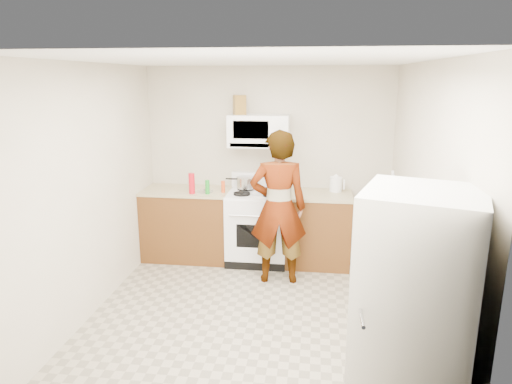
% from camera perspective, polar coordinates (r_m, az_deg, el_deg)
% --- Properties ---
extents(floor, '(3.60, 3.60, 0.00)m').
position_cam_1_polar(floor, '(4.78, -0.86, -15.38)').
color(floor, gray).
rests_on(floor, ground).
extents(back_wall, '(3.20, 0.02, 2.50)m').
position_cam_1_polar(back_wall, '(6.04, 1.52, 3.60)').
color(back_wall, beige).
rests_on(back_wall, floor).
extents(right_wall, '(0.02, 3.60, 2.50)m').
position_cam_1_polar(right_wall, '(4.37, 20.16, -1.38)').
color(right_wall, beige).
rests_on(right_wall, floor).
extents(cabinet_left, '(1.12, 0.62, 0.90)m').
position_cam_1_polar(cabinet_left, '(6.14, -8.54, -4.08)').
color(cabinet_left, brown).
rests_on(cabinet_left, floor).
extents(counter_left, '(1.14, 0.64, 0.03)m').
position_cam_1_polar(counter_left, '(6.01, -8.71, 0.16)').
color(counter_left, tan).
rests_on(counter_left, cabinet_left).
extents(cabinet_right, '(0.80, 0.62, 0.90)m').
position_cam_1_polar(cabinet_right, '(5.92, 7.75, -4.76)').
color(cabinet_right, brown).
rests_on(cabinet_right, floor).
extents(counter_right, '(0.82, 0.64, 0.03)m').
position_cam_1_polar(counter_right, '(5.79, 7.90, -0.37)').
color(counter_right, tan).
rests_on(counter_right, cabinet_right).
extents(gas_range, '(0.76, 0.65, 1.13)m').
position_cam_1_polar(gas_range, '(5.94, 0.20, -4.19)').
color(gas_range, white).
rests_on(gas_range, floor).
extents(microwave, '(0.76, 0.38, 0.40)m').
position_cam_1_polar(microwave, '(5.80, 0.37, 7.67)').
color(microwave, white).
rests_on(microwave, back_wall).
extents(person, '(0.70, 0.50, 1.80)m').
position_cam_1_polar(person, '(5.25, 2.80, -1.97)').
color(person, tan).
rests_on(person, floor).
extents(fridge, '(0.88, 0.88, 1.70)m').
position_cam_1_polar(fridge, '(3.21, 19.12, -14.70)').
color(fridge, silver).
rests_on(fridge, floor).
extents(kettle, '(0.19, 0.19, 0.19)m').
position_cam_1_polar(kettle, '(5.91, 9.94, 0.96)').
color(kettle, white).
rests_on(kettle, counter_right).
extents(jug, '(0.18, 0.18, 0.24)m').
position_cam_1_polar(jug, '(5.80, -2.08, 10.83)').
color(jug, brown).
rests_on(jug, microwave).
extents(saucepan, '(0.33, 0.33, 0.14)m').
position_cam_1_polar(saucepan, '(5.94, -1.20, 1.18)').
color(saucepan, '#B4B4B9').
rests_on(saucepan, gas_range).
extents(tray, '(0.28, 0.21, 0.05)m').
position_cam_1_polar(tray, '(5.69, 0.94, -0.11)').
color(tray, white).
rests_on(tray, gas_range).
extents(bottle_spray, '(0.09, 0.09, 0.26)m').
position_cam_1_polar(bottle_spray, '(5.76, -8.03, 1.06)').
color(bottle_spray, red).
rests_on(bottle_spray, counter_left).
extents(bottle_hot_sauce, '(0.06, 0.06, 0.15)m').
position_cam_1_polar(bottle_hot_sauce, '(5.78, -4.14, 0.66)').
color(bottle_hot_sauce, '#D44617').
rests_on(bottle_hot_sauce, counter_left).
extents(bottle_green_cap, '(0.07, 0.07, 0.18)m').
position_cam_1_polar(bottle_green_cap, '(5.73, -6.09, 0.62)').
color(bottle_green_cap, '#188721').
rests_on(bottle_green_cap, counter_left).
extents(pot_lid, '(0.26, 0.26, 0.01)m').
position_cam_1_polar(pot_lid, '(5.86, -6.38, 0.08)').
color(pot_lid, silver).
rests_on(pot_lid, counter_left).
extents(broom, '(0.29, 0.15, 1.35)m').
position_cam_1_polar(broom, '(5.50, 17.39, -4.23)').
color(broom, white).
rests_on(broom, floor).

